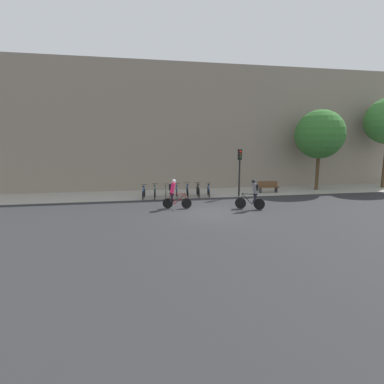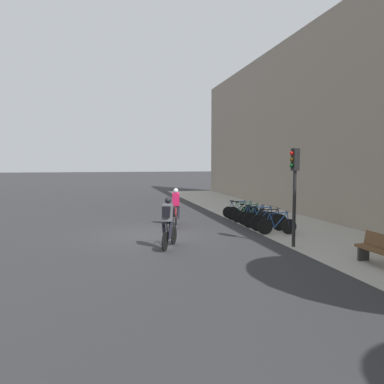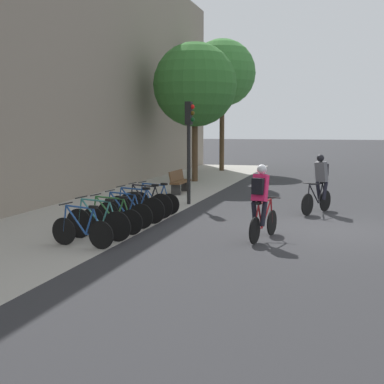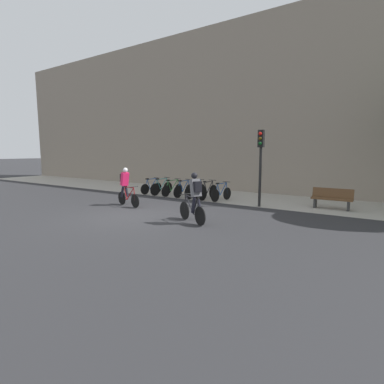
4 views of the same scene
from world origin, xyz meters
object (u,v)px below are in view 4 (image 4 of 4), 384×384
object	(u,v)px
cyclist_pink	(126,185)
cyclist_grey	(195,196)
parked_bike_4	(195,190)
parked_bike_5	(208,191)
traffic_light_pole	(261,154)
parked_bike_2	(172,189)
parked_bike_0	(151,187)
parked_bike_1	(162,188)
parked_bike_3	(184,190)
bench	(332,198)
parked_bike_6	(221,193)

from	to	relation	value
cyclist_pink	cyclist_grey	bearing A→B (deg)	-13.94
cyclist_grey	parked_bike_4	distance (m)	5.66
cyclist_grey	parked_bike_5	size ratio (longest dim) A/B	1.05
cyclist_pink	traffic_light_pole	bearing A→B (deg)	31.45
parked_bike_2	parked_bike_0	bearing A→B (deg)	179.96
parked_bike_1	parked_bike_3	xyz separation A→B (m)	(1.55, -0.00, -0.02)
parked_bike_2	bench	world-z (taller)	parked_bike_2
traffic_light_pole	parked_bike_4	bearing A→B (deg)	173.24
parked_bike_4	parked_bike_2	bearing A→B (deg)	-179.94
parked_bike_4	parked_bike_5	bearing A→B (deg)	0.07
parked_bike_1	parked_bike_4	world-z (taller)	parked_bike_4
cyclist_grey	bench	xyz separation A→B (m)	(3.49, 5.49, -0.48)
parked_bike_0	parked_bike_6	bearing A→B (deg)	-0.00
parked_bike_2	parked_bike_6	size ratio (longest dim) A/B	1.03
cyclist_grey	parked_bike_4	size ratio (longest dim) A/B	1.01
parked_bike_4	traffic_light_pole	distance (m)	4.24
parked_bike_6	traffic_light_pole	world-z (taller)	traffic_light_pole
parked_bike_2	parked_bike_3	bearing A→B (deg)	0.12
cyclist_pink	parked_bike_0	world-z (taller)	cyclist_pink
parked_bike_4	traffic_light_pole	world-z (taller)	traffic_light_pole
cyclist_grey	cyclist_pink	bearing A→B (deg)	166.06
parked_bike_3	parked_bike_6	world-z (taller)	parked_bike_3
cyclist_grey	parked_bike_2	xyz separation A→B (m)	(-4.61, 4.73, -0.56)
parked_bike_5	bench	size ratio (longest dim) A/B	1.02
parked_bike_1	parked_bike_4	size ratio (longest dim) A/B	0.98
parked_bike_3	traffic_light_pole	bearing A→B (deg)	-5.60
cyclist_pink	parked_bike_1	bearing A→B (deg)	103.64
cyclist_pink	parked_bike_4	size ratio (longest dim) A/B	1.00
parked_bike_4	cyclist_pink	bearing A→B (deg)	-111.90
cyclist_grey	bench	size ratio (longest dim) A/B	1.07
parked_bike_0	parked_bike_6	xyz separation A→B (m)	(4.66, -0.00, 0.01)
cyclist_grey	parked_bike_6	distance (m)	5.00
parked_bike_2	parked_bike_6	distance (m)	3.11
parked_bike_0	bench	distance (m)	9.69
cyclist_grey	parked_bike_5	distance (m)	5.28
parked_bike_5	cyclist_pink	bearing A→B (deg)	-121.66
parked_bike_0	parked_bike_3	bearing A→B (deg)	0.01
parked_bike_0	parked_bike_2	xyz separation A→B (m)	(1.55, -0.00, 0.00)
cyclist_grey	traffic_light_pole	distance (m)	4.57
bench	cyclist_grey	bearing A→B (deg)	-122.46
parked_bike_1	traffic_light_pole	distance (m)	6.39
parked_bike_5	bench	distance (m)	5.82
cyclist_grey	parked_bike_4	bearing A→B (deg)	122.86
parked_bike_1	traffic_light_pole	bearing A→B (deg)	-4.18
parked_bike_6	parked_bike_0	bearing A→B (deg)	180.00
traffic_light_pole	cyclist_grey	bearing A→B (deg)	-98.93
parked_bike_4	parked_bike_5	distance (m)	0.78
parked_bike_0	parked_bike_2	world-z (taller)	parked_bike_2
cyclist_pink	parked_bike_5	size ratio (longest dim) A/B	1.04
parked_bike_6	cyclist_grey	bearing A→B (deg)	-72.36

